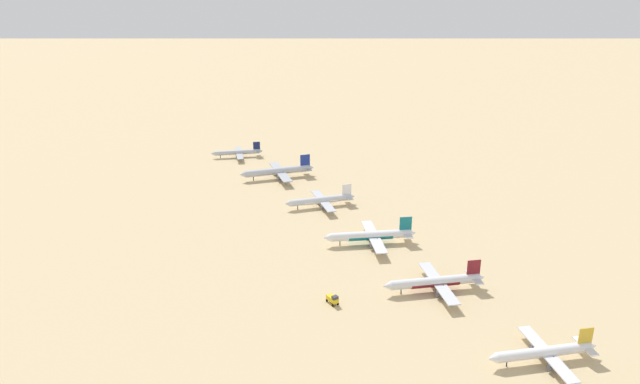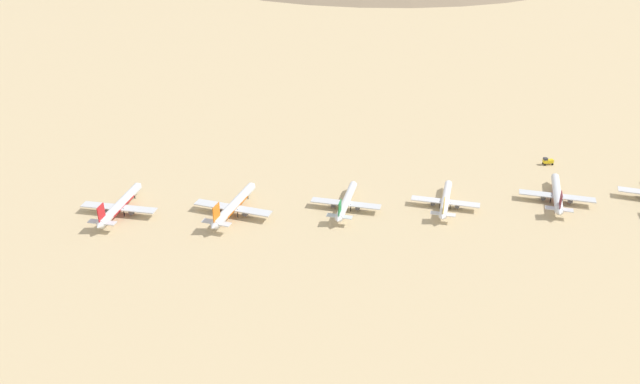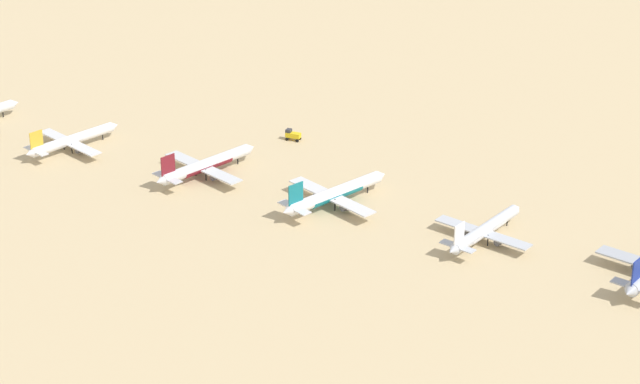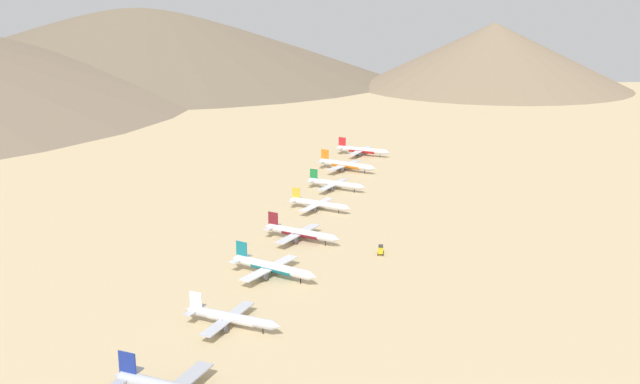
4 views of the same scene
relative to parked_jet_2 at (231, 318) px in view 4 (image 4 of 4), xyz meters
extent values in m
plane|color=tan|center=(-16.70, 95.48, -3.68)|extent=(2389.85, 2389.85, 0.00)
cone|color=#B2B7C1|center=(-9.61, -50.16, 0.81)|extent=(3.00, 3.66, 3.66)
cube|color=navy|center=(-5.76, -50.16, 5.57)|extent=(5.88, 0.38, 7.48)
cube|color=#A4A8B2|center=(-6.40, -50.16, 1.22)|extent=(3.43, 12.83, 0.38)
cylinder|color=silver|center=(0.30, 0.00, 0.14)|extent=(32.80, 3.82, 3.46)
cone|color=silver|center=(18.14, -0.20, 0.14)|extent=(2.95, 3.42, 3.39)
cone|color=silver|center=(-17.35, 0.19, 0.14)|extent=(2.58, 3.14, 3.11)
cube|color=white|center=(-14.08, 0.16, 4.19)|extent=(5.01, 0.37, 6.37)
cube|color=#B6BBC5|center=(-14.62, 0.16, 0.49)|extent=(3.03, 10.95, 0.33)
cube|color=#B6BBC5|center=(-1.06, 0.01, -0.46)|extent=(4.89, 30.99, 0.41)
cylinder|color=#4C4C54|center=(-0.27, 5.46, -1.71)|extent=(3.85, 2.14, 2.09)
cylinder|color=#4C4C54|center=(-0.39, -5.46, -1.71)|extent=(3.85, 2.14, 2.09)
cylinder|color=black|center=(12.75, -0.14, -1.94)|extent=(0.40, 0.40, 3.48)
cylinder|color=black|center=(-1.95, 2.39, -1.94)|extent=(0.40, 0.40, 3.48)
cylinder|color=black|center=(-2.00, -2.34, -1.94)|extent=(0.40, 0.40, 3.48)
cylinder|color=white|center=(0.30, 0.00, -0.12)|extent=(18.06, 3.67, 3.47)
cylinder|color=white|center=(-7.94, 49.18, 0.61)|extent=(36.86, 10.18, 3.88)
cone|color=white|center=(11.77, 45.72, 0.61)|extent=(3.87, 4.31, 3.80)
cone|color=white|center=(-27.44, 52.61, 0.61)|extent=(3.42, 3.93, 3.49)
cube|color=#14727F|center=(-23.82, 51.98, 5.15)|extent=(5.59, 1.32, 7.14)
cube|color=silver|center=(-24.42, 52.08, 1.00)|extent=(5.34, 12.63, 0.37)
cube|color=silver|center=(-9.44, 49.45, -0.07)|extent=(11.03, 35.06, 0.46)
cylinder|color=#4C4C54|center=(-7.58, 55.34, -1.47)|extent=(4.63, 3.05, 2.35)
cylinder|color=#4C4C54|center=(-9.70, 43.28, -1.47)|extent=(4.63, 3.05, 2.35)
cylinder|color=black|center=(5.81, 46.77, -1.73)|extent=(0.45, 0.45, 3.90)
cylinder|color=black|center=(-9.99, 52.24, -1.73)|extent=(0.45, 0.45, 3.90)
cylinder|color=black|center=(-10.91, 47.01, -1.73)|extent=(0.45, 0.45, 3.90)
cylinder|color=#14727F|center=(-7.94, 49.18, 0.32)|extent=(20.58, 7.33, 3.89)
cylinder|color=silver|center=(-16.14, 95.89, 0.47)|extent=(35.71, 8.14, 3.75)
cone|color=silver|center=(3.05, 93.49, 0.47)|extent=(3.59, 4.04, 3.67)
cone|color=silver|center=(-35.13, 98.27, 0.47)|extent=(3.16, 3.69, 3.37)
cube|color=maroon|center=(-31.61, 97.83, 4.86)|extent=(5.43, 1.02, 6.91)
cube|color=silver|center=(-32.19, 97.91, 0.84)|extent=(4.61, 12.14, 0.36)
cube|color=silver|center=(-17.61, 96.08, -0.19)|extent=(9.07, 33.90, 0.44)
cylinder|color=#4C4C54|center=(-16.09, 101.86, -1.55)|extent=(4.39, 2.77, 2.27)
cylinder|color=#4C4C54|center=(-17.56, 90.11, -1.55)|extent=(4.39, 2.77, 2.27)
cylinder|color=black|center=(-2.74, 94.22, -1.79)|extent=(0.43, 0.43, 3.77)
cylinder|color=black|center=(-18.27, 98.75, -1.79)|extent=(0.43, 0.43, 3.77)
cylinder|color=black|center=(-18.90, 93.66, -1.79)|extent=(0.43, 0.43, 3.77)
cylinder|color=maroon|center=(-16.14, 95.89, 0.18)|extent=(19.85, 6.16, 3.76)
cylinder|color=white|center=(-28.29, 146.76, 0.11)|extent=(32.63, 7.04, 3.43)
cone|color=white|center=(-10.74, 144.78, 0.11)|extent=(3.24, 3.66, 3.36)
cone|color=white|center=(-45.67, 148.72, 0.11)|extent=(2.85, 3.35, 3.08)
cube|color=gold|center=(-42.44, 148.36, 4.12)|extent=(4.96, 0.87, 6.31)
cube|color=silver|center=(-42.98, 148.42, 0.45)|extent=(4.08, 11.07, 0.32)
cube|color=silver|center=(-29.64, 146.91, -0.49)|extent=(7.92, 30.96, 0.41)
cylinder|color=#4C4C54|center=(-28.31, 152.20, -1.73)|extent=(3.99, 2.48, 2.07)
cylinder|color=#4C4C54|center=(-29.53, 141.46, -1.73)|extent=(3.99, 2.48, 2.07)
cylinder|color=black|center=(-16.04, 145.38, -1.96)|extent=(0.40, 0.40, 3.44)
cylinder|color=black|center=(-30.27, 149.34, -1.96)|extent=(0.40, 0.40, 3.44)
cylinder|color=black|center=(-30.79, 144.68, -1.96)|extent=(0.40, 0.40, 3.44)
cylinder|color=silver|center=(-36.28, 191.13, 0.22)|extent=(33.63, 6.75, 3.53)
cone|color=silver|center=(-18.16, 189.36, 0.22)|extent=(3.29, 3.73, 3.46)
cone|color=silver|center=(-54.22, 192.87, 0.22)|extent=(2.90, 3.41, 3.18)
cube|color=#197A38|center=(-50.89, 192.55, 4.36)|extent=(5.12, 0.82, 6.50)
cube|color=silver|center=(-51.45, 192.60, 0.58)|extent=(4.04, 11.38, 0.33)
cube|color=silver|center=(-37.67, 191.26, -0.40)|extent=(7.68, 31.89, 0.42)
cylinder|color=#4C4C54|center=(-36.39, 196.74, -1.67)|extent=(4.09, 2.50, 2.14)
cylinder|color=#4C4C54|center=(-37.47, 185.64, -1.67)|extent=(4.09, 2.50, 2.14)
cylinder|color=black|center=(-23.63, 189.90, -1.90)|extent=(0.41, 0.41, 3.55)
cylinder|color=black|center=(-38.36, 193.75, -1.90)|extent=(0.41, 0.41, 3.55)
cylinder|color=black|center=(-38.83, 188.95, -1.90)|extent=(0.41, 0.41, 3.55)
cylinder|color=silver|center=(-47.95, 240.00, 0.75)|extent=(38.09, 10.91, 4.01)
cone|color=silver|center=(-27.61, 236.21, 0.75)|extent=(4.04, 4.48, 3.93)
cone|color=silver|center=(-68.08, 243.76, 0.75)|extent=(3.57, 4.09, 3.61)
cube|color=orange|center=(-64.35, 243.06, 5.45)|extent=(5.78, 1.43, 7.39)
cube|color=silver|center=(-64.97, 243.18, 1.16)|extent=(5.64, 13.07, 0.38)
cube|color=silver|center=(-49.51, 240.29, 0.05)|extent=(11.77, 36.25, 0.48)
cylinder|color=#4C4C54|center=(-47.52, 246.36, -1.40)|extent=(4.80, 3.20, 2.43)
cylinder|color=#4C4C54|center=(-49.84, 233.91, -1.40)|extent=(4.80, 3.20, 2.43)
cylinder|color=black|center=(-33.76, 237.35, -1.66)|extent=(0.46, 0.46, 4.03)
cylinder|color=black|center=(-50.04, 243.18, -1.66)|extent=(0.46, 0.46, 4.03)
cylinder|color=black|center=(-51.05, 237.79, -1.66)|extent=(0.46, 0.46, 4.03)
cylinder|color=orange|center=(-47.95, 240.00, 0.45)|extent=(21.28, 7.78, 4.02)
cylinder|color=silver|center=(-54.41, 290.38, 0.57)|extent=(36.58, 5.65, 3.85)
cone|color=silver|center=(-34.60, 289.39, 0.57)|extent=(3.42, 3.93, 3.77)
cone|color=silver|center=(-74.02, 291.35, 0.57)|extent=(3.00, 3.60, 3.46)
cube|color=red|center=(-70.38, 291.17, 5.08)|extent=(5.58, 0.63, 7.08)
cube|color=silver|center=(-70.99, 291.20, 0.96)|extent=(3.84, 12.29, 0.36)
cube|color=silver|center=(-55.93, 290.45, -0.10)|extent=(6.77, 34.62, 0.46)
cylinder|color=#4C4C54|center=(-54.82, 296.48, -1.49)|extent=(4.36, 2.54, 2.33)
cylinder|color=#4C4C54|center=(-55.42, 284.35, -1.49)|extent=(4.36, 2.54, 2.33)
cylinder|color=black|center=(-40.58, 289.69, -1.75)|extent=(0.45, 0.45, 3.87)
cylinder|color=black|center=(-56.81, 293.13, -1.75)|extent=(0.45, 0.45, 3.87)
cylinder|color=black|center=(-57.07, 287.87, -1.75)|extent=(0.45, 0.45, 3.87)
cylinder|color=red|center=(-54.41, 290.38, 0.28)|extent=(20.21, 4.85, 3.85)
cube|color=yellow|center=(24.76, 92.72, -1.73)|extent=(3.66, 5.64, 1.70)
cube|color=#333338|center=(24.28, 94.35, -0.33)|extent=(2.49, 2.31, 1.10)
cylinder|color=black|center=(23.10, 94.29, -3.13)|extent=(0.64, 1.15, 1.10)
cylinder|color=black|center=(25.31, 94.94, -3.13)|extent=(0.64, 1.15, 1.10)
cylinder|color=black|center=(24.21, 90.50, -3.13)|extent=(0.64, 1.15, 1.10)
cylinder|color=black|center=(26.41, 91.14, -3.13)|extent=(0.64, 1.15, 1.10)
cone|color=#70604C|center=(-539.66, 722.47, 58.66)|extent=(761.83, 761.83, 124.67)
cone|color=#847056|center=(-43.04, 753.07, 36.75)|extent=(343.25, 343.25, 80.86)
camera|label=1|loc=(88.49, 281.00, 117.16)|focal=34.15mm
camera|label=2|loc=(-292.66, 167.36, 138.13)|focal=36.41mm
camera|label=3|loc=(-288.42, -164.90, 165.96)|focal=70.66mm
camera|label=4|loc=(121.16, -207.77, 108.95)|focal=41.46mm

